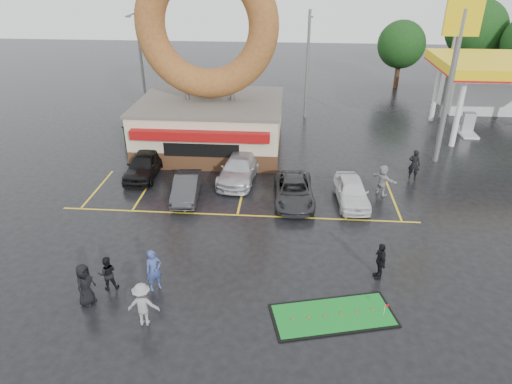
# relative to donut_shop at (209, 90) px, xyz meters

# --- Properties ---
(ground) EXTENTS (120.00, 120.00, 0.00)m
(ground) POSITION_rel_donut_shop_xyz_m (3.00, -12.97, -4.46)
(ground) COLOR black
(ground) RESTS_ON ground
(donut_shop) EXTENTS (10.20, 8.70, 13.50)m
(donut_shop) POSITION_rel_donut_shop_xyz_m (0.00, 0.00, 0.00)
(donut_shop) COLOR #472B19
(donut_shop) RESTS_ON ground
(gas_station) EXTENTS (12.30, 13.65, 5.90)m
(gas_station) POSITION_rel_donut_shop_xyz_m (23.00, 7.97, -0.77)
(gas_station) COLOR silver
(gas_station) RESTS_ON ground
(shell_sign) EXTENTS (2.20, 0.36, 10.60)m
(shell_sign) POSITION_rel_donut_shop_xyz_m (16.00, -0.97, 2.91)
(shell_sign) COLOR slate
(shell_sign) RESTS_ON ground
(streetlight_left) EXTENTS (0.40, 2.21, 9.00)m
(streetlight_left) POSITION_rel_donut_shop_xyz_m (-7.00, 6.95, 0.32)
(streetlight_left) COLOR slate
(streetlight_left) RESTS_ON ground
(streetlight_mid) EXTENTS (0.40, 2.21, 9.00)m
(streetlight_mid) POSITION_rel_donut_shop_xyz_m (7.00, 7.95, 0.32)
(streetlight_mid) COLOR slate
(streetlight_mid) RESTS_ON ground
(streetlight_right) EXTENTS (0.40, 2.21, 9.00)m
(streetlight_right) POSITION_rel_donut_shop_xyz_m (19.00, 8.95, 0.32)
(streetlight_right) COLOR slate
(streetlight_right) RESTS_ON ground
(tree_far_c) EXTENTS (6.30, 6.30, 9.00)m
(tree_far_c) POSITION_rel_donut_shop_xyz_m (25.00, 21.03, 1.37)
(tree_far_c) COLOR #332114
(tree_far_c) RESTS_ON ground
(tree_far_d) EXTENTS (4.90, 4.90, 7.00)m
(tree_far_d) POSITION_rel_donut_shop_xyz_m (17.00, 19.03, 0.07)
(tree_far_d) COLOR #332114
(tree_far_d) RESTS_ON ground
(car_black) EXTENTS (1.89, 4.65, 1.58)m
(car_black) POSITION_rel_donut_shop_xyz_m (-3.59, -4.97, -3.67)
(car_black) COLOR black
(car_black) RESTS_ON ground
(car_dgrey) EXTENTS (1.74, 4.15, 1.34)m
(car_dgrey) POSITION_rel_donut_shop_xyz_m (-0.23, -7.75, -3.80)
(car_dgrey) COLOR #2C2C2F
(car_dgrey) RESTS_ON ground
(car_silver) EXTENTS (2.69, 5.45, 1.52)m
(car_silver) POSITION_rel_donut_shop_xyz_m (2.61, -4.97, -3.70)
(car_silver) COLOR #B5B6BB
(car_silver) RESTS_ON ground
(car_grey) EXTENTS (2.50, 4.95, 1.34)m
(car_grey) POSITION_rel_donut_shop_xyz_m (6.10, -7.68, -3.79)
(car_grey) COLOR #2C2C2E
(car_grey) RESTS_ON ground
(car_white) EXTENTS (2.02, 4.40, 1.46)m
(car_white) POSITION_rel_donut_shop_xyz_m (9.43, -7.57, -3.73)
(car_white) COLOR silver
(car_white) RESTS_ON ground
(person_blue) EXTENTS (0.84, 0.79, 1.93)m
(person_blue) POSITION_rel_donut_shop_xyz_m (0.21, -16.08, -3.50)
(person_blue) COLOR navy
(person_blue) RESTS_ON ground
(person_blackjkt) EXTENTS (0.95, 0.85, 1.61)m
(person_blackjkt) POSITION_rel_donut_shop_xyz_m (-1.79, -16.23, -3.66)
(person_blackjkt) COLOR black
(person_blackjkt) RESTS_ON ground
(person_hoodie) EXTENTS (1.26, 0.78, 1.89)m
(person_hoodie) POSITION_rel_donut_shop_xyz_m (0.36, -18.18, -3.52)
(person_hoodie) COLOR gray
(person_hoodie) RESTS_ON ground
(person_bystander) EXTENTS (0.79, 1.03, 1.89)m
(person_bystander) POSITION_rel_donut_shop_xyz_m (-2.34, -17.21, -3.52)
(person_bystander) COLOR black
(person_bystander) RESTS_ON ground
(person_cameraman) EXTENTS (0.58, 1.09, 1.76)m
(person_cameraman) POSITION_rel_donut_shop_xyz_m (9.94, -14.50, -3.58)
(person_cameraman) COLOR black
(person_cameraman) RESTS_ON ground
(person_walker_near) EXTENTS (1.57, 1.69, 1.89)m
(person_walker_near) POSITION_rel_donut_shop_xyz_m (11.37, -6.40, -3.52)
(person_walker_near) COLOR #98989B
(person_walker_near) RESTS_ON ground
(person_walker_far) EXTENTS (0.84, 0.70, 1.96)m
(person_walker_far) POSITION_rel_donut_shop_xyz_m (13.74, -3.98, -3.48)
(person_walker_far) COLOR black
(person_walker_far) RESTS_ON ground
(dumpster) EXTENTS (1.82, 1.23, 1.30)m
(dumpster) POSITION_rel_donut_shop_xyz_m (-5.91, 0.98, -3.81)
(dumpster) COLOR #183E21
(dumpster) RESTS_ON ground
(putting_green) EXTENTS (5.26, 3.25, 0.61)m
(putting_green) POSITION_rel_donut_shop_xyz_m (7.75, -17.21, -4.43)
(putting_green) COLOR black
(putting_green) RESTS_ON ground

